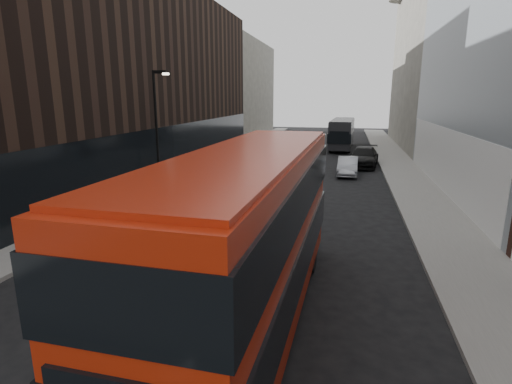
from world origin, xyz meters
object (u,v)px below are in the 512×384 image
Objects in this scene: red_bus at (251,231)px; street_lamp at (157,120)px; car_a at (283,205)px; car_c at (364,157)px; grey_bus at (342,133)px; car_b at (348,166)px.

street_lamp is at bearing 125.04° from red_bus.
street_lamp is 1.81× the size of car_a.
car_a is at bearing 95.40° from red_bus.
car_c reaches higher than car_a.
street_lamp is 24.58m from grey_bus.
car_a is at bearing -30.21° from street_lamp.
grey_bus is 1.84× the size of car_c.
car_c reaches higher than car_b.
grey_bus is 2.47× the size of car_b.
car_b is (11.62, 6.57, -3.52)m from street_lamp.
red_bus is at bearing -95.44° from car_b.
car_c is at bearing 74.64° from car_a.
red_bus is at bearing -90.07° from grey_bus.
car_a is (-2.20, -26.96, -1.04)m from grey_bus.
grey_bus is at bearing 88.99° from red_bus.
car_b is at bearing -84.93° from grey_bus.
grey_bus is (1.59, 35.97, -0.77)m from red_bus.
car_b is at bearing 75.48° from car_a.
red_bus is 2.76× the size of car_b.
grey_bus is (10.92, 21.88, -2.48)m from street_lamp.
car_a is 0.96× the size of car_b.
car_c is at bearing 39.70° from street_lamp.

